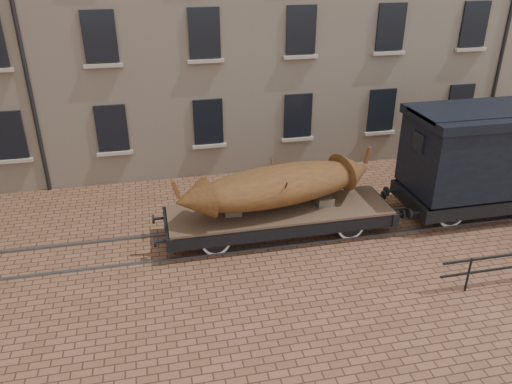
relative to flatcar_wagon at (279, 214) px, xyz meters
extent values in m
plane|color=brown|center=(1.02, 0.00, -0.72)|extent=(90.00, 90.00, 0.00)
cube|color=black|center=(-8.48, 4.96, 1.48)|extent=(1.10, 0.12, 1.70)
cube|color=#9F9380|center=(-8.48, 4.90, 0.53)|extent=(1.30, 0.18, 0.12)
cube|color=black|center=(-4.98, 4.96, 1.48)|extent=(1.10, 0.12, 1.70)
cube|color=#9F9380|center=(-4.98, 4.90, 0.53)|extent=(1.30, 0.18, 0.12)
cube|color=black|center=(-1.48, 4.96, 1.48)|extent=(1.10, 0.12, 1.70)
cube|color=#9F9380|center=(-1.48, 4.90, 0.53)|extent=(1.30, 0.18, 0.12)
cube|color=black|center=(2.02, 4.96, 1.48)|extent=(1.10, 0.12, 1.70)
cube|color=#9F9380|center=(2.02, 4.90, 0.53)|extent=(1.30, 0.18, 0.12)
cube|color=black|center=(5.52, 4.96, 1.48)|extent=(1.10, 0.12, 1.70)
cube|color=#9F9380|center=(5.52, 4.90, 0.53)|extent=(1.30, 0.18, 0.12)
cube|color=black|center=(9.02, 4.96, 1.48)|extent=(1.10, 0.12, 1.70)
cube|color=#9F9380|center=(9.02, 4.90, 0.53)|extent=(1.30, 0.18, 0.12)
cube|color=black|center=(-4.98, 4.96, 4.68)|extent=(1.10, 0.12, 1.70)
cube|color=#9F9380|center=(-4.98, 4.90, 3.73)|extent=(1.30, 0.18, 0.12)
cube|color=black|center=(-1.48, 4.96, 4.68)|extent=(1.10, 0.12, 1.70)
cube|color=#9F9380|center=(-1.48, 4.90, 3.73)|extent=(1.30, 0.18, 0.12)
cube|color=black|center=(2.02, 4.96, 4.68)|extent=(1.10, 0.12, 1.70)
cube|color=#9F9380|center=(2.02, 4.90, 3.73)|extent=(1.30, 0.18, 0.12)
cube|color=black|center=(5.52, 4.96, 4.68)|extent=(1.10, 0.12, 1.70)
cube|color=#9F9380|center=(5.52, 4.90, 3.73)|extent=(1.30, 0.18, 0.12)
cube|color=black|center=(9.02, 4.96, 4.68)|extent=(1.10, 0.12, 1.70)
cube|color=#9F9380|center=(9.02, 4.90, 3.73)|extent=(1.30, 0.18, 0.12)
cube|color=#59595E|center=(1.02, -0.72, -0.69)|extent=(30.00, 0.08, 0.06)
cube|color=#59595E|center=(1.02, 0.72, -0.69)|extent=(30.00, 0.08, 0.06)
cylinder|color=black|center=(4.02, -3.80, -0.22)|extent=(0.06, 0.06, 1.00)
cube|color=#3F2E22|center=(0.00, 0.00, 0.13)|extent=(6.76, 1.98, 0.11)
cube|color=black|center=(0.00, -0.92, -0.09)|extent=(6.76, 0.14, 0.41)
cube|color=black|center=(0.00, 0.92, -0.09)|extent=(6.76, 0.14, 0.41)
cube|color=black|center=(-3.38, 0.00, -0.09)|extent=(0.20, 2.07, 0.41)
cylinder|color=black|center=(-3.63, -0.68, -0.09)|extent=(0.32, 0.09, 0.09)
cylinder|color=black|center=(-3.78, -0.68, -0.09)|extent=(0.07, 0.29, 0.29)
cylinder|color=black|center=(-3.63, 0.68, -0.09)|extent=(0.32, 0.09, 0.09)
cylinder|color=black|center=(-3.78, 0.68, -0.09)|extent=(0.07, 0.29, 0.29)
cube|color=black|center=(3.38, 0.00, -0.09)|extent=(0.20, 2.07, 0.41)
cylinder|color=black|center=(3.63, -0.68, -0.09)|extent=(0.32, 0.09, 0.09)
cylinder|color=black|center=(3.78, -0.68, -0.09)|extent=(0.07, 0.29, 0.29)
cylinder|color=black|center=(3.63, 0.68, -0.09)|extent=(0.32, 0.09, 0.09)
cylinder|color=black|center=(3.78, 0.68, -0.09)|extent=(0.07, 0.29, 0.29)
cylinder|color=black|center=(-2.07, 0.00, -0.29)|extent=(0.09, 1.71, 0.09)
cylinder|color=silver|center=(-2.07, -0.72, -0.29)|extent=(0.86, 0.06, 0.86)
cylinder|color=black|center=(-2.07, -0.72, -0.29)|extent=(0.71, 0.09, 0.71)
cube|color=black|center=(-2.07, -0.83, -0.07)|extent=(0.81, 0.07, 0.09)
cylinder|color=silver|center=(-2.07, 0.72, -0.29)|extent=(0.86, 0.06, 0.86)
cylinder|color=black|center=(-2.07, 0.72, -0.29)|extent=(0.71, 0.09, 0.71)
cube|color=black|center=(-2.07, 0.83, -0.07)|extent=(0.81, 0.07, 0.09)
cylinder|color=black|center=(2.07, 0.00, -0.29)|extent=(0.09, 1.71, 0.09)
cylinder|color=silver|center=(2.07, -0.72, -0.29)|extent=(0.86, 0.06, 0.86)
cylinder|color=black|center=(2.07, -0.72, -0.29)|extent=(0.71, 0.09, 0.71)
cube|color=black|center=(2.07, -0.83, -0.07)|extent=(0.81, 0.07, 0.09)
cylinder|color=silver|center=(2.07, 0.72, -0.29)|extent=(0.86, 0.06, 0.86)
cylinder|color=black|center=(2.07, 0.72, -0.29)|extent=(0.71, 0.09, 0.71)
cube|color=black|center=(2.07, 0.83, -0.07)|extent=(0.81, 0.07, 0.09)
cube|color=black|center=(0.00, 0.00, -0.22)|extent=(3.60, 0.05, 0.05)
cube|color=brown|center=(-1.44, 0.00, 0.31)|extent=(0.50, 0.45, 0.25)
cube|color=brown|center=(1.44, 0.00, 0.31)|extent=(0.50, 0.45, 0.25)
ellipsoid|color=brown|center=(-0.04, 0.00, 0.98)|extent=(5.87, 2.79, 1.13)
cone|color=brown|center=(-2.66, -0.51, 1.03)|extent=(1.16, 1.23, 1.07)
cube|color=brown|center=(-3.09, -0.59, 1.44)|extent=(0.24, 0.16, 0.54)
cone|color=brown|center=(2.58, 0.51, 1.03)|extent=(1.16, 1.23, 1.07)
cube|color=brown|center=(3.01, 0.59, 1.44)|extent=(0.24, 0.16, 0.54)
cylinder|color=#422C22|center=(-0.04, -0.46, 0.85)|extent=(0.05, 0.96, 1.36)
cylinder|color=#422C22|center=(-0.04, 0.46, 0.85)|extent=(0.05, 0.96, 1.36)
cube|color=black|center=(7.39, 1.10, -0.02)|extent=(6.01, 0.16, 0.45)
cube|color=black|center=(4.38, 0.00, -0.02)|extent=(0.22, 2.41, 0.45)
cylinder|color=black|center=(3.93, -0.80, -0.02)|extent=(0.08, 0.32, 0.32)
cylinder|color=black|center=(3.93, 0.80, -0.02)|extent=(0.08, 0.32, 0.32)
cylinder|color=black|center=(5.48, 0.00, -0.24)|extent=(0.10, 1.90, 0.10)
cylinder|color=silver|center=(5.48, -0.72, -0.24)|extent=(0.96, 0.07, 0.96)
cylinder|color=black|center=(5.48, -0.72, -0.24)|extent=(0.79, 0.10, 0.79)
cylinder|color=silver|center=(5.48, 0.72, -0.24)|extent=(0.96, 0.07, 0.96)
cylinder|color=black|center=(5.48, 0.72, -0.24)|extent=(0.79, 0.10, 0.79)
cube|color=black|center=(7.39, 0.00, 1.44)|extent=(6.01, 2.41, 2.31)
cube|color=black|center=(7.39, 0.00, 2.73)|extent=(6.20, 2.55, 0.28)
cube|color=black|center=(7.39, 0.00, 2.84)|extent=(6.20, 1.70, 0.12)
cube|color=black|center=(4.36, 0.00, 1.99)|extent=(0.08, 0.60, 0.60)
camera|label=1|loc=(-3.57, -12.94, 7.32)|focal=35.00mm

